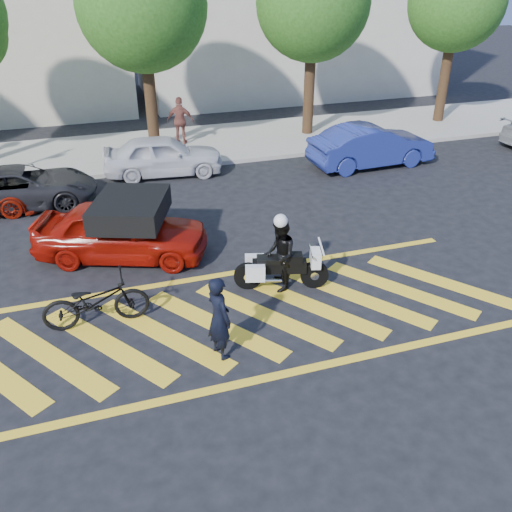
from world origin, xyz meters
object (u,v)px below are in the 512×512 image
object	(u,v)px
bicycle	(96,301)
parked_right	(371,146)
officer_bike	(219,318)
parked_mid_left	(21,187)
officer_moto	(280,255)
police_motorcycle	(280,268)
parked_mid_right	(163,156)
red_convertible	(121,231)

from	to	relation	value
bicycle	parked_right	bearing A→B (deg)	-55.12
officer_bike	parked_mid_left	xyz separation A→B (m)	(-3.92, 8.78, -0.25)
officer_moto	parked_mid_left	bearing A→B (deg)	-123.69
police_motorcycle	parked_right	size ratio (longest dim) A/B	0.47
parked_mid_left	parked_mid_right	size ratio (longest dim) A/B	1.08
police_motorcycle	parked_right	xyz separation A→B (m)	(6.04, 6.86, 0.23)
parked_mid_left	parked_mid_right	bearing A→B (deg)	-71.10
parked_right	red_convertible	bearing A→B (deg)	111.82
police_motorcycle	red_convertible	world-z (taller)	red_convertible
bicycle	police_motorcycle	xyz separation A→B (m)	(4.08, 0.17, -0.04)
officer_bike	parked_mid_right	xyz separation A→B (m)	(0.64, 10.18, -0.17)
parked_mid_right	parked_right	bearing A→B (deg)	-94.32
red_convertible	parked_mid_left	distance (m)	4.96
officer_moto	parked_mid_right	xyz separation A→B (m)	(-1.26, 8.27, -0.17)
parked_mid_left	red_convertible	bearing A→B (deg)	-147.02
red_convertible	parked_right	xyz separation A→B (m)	(9.31, 4.24, 0.02)
parked_mid_left	parked_right	bearing A→B (deg)	-88.18
bicycle	parked_mid_left	distance (m)	7.24
police_motorcycle	parked_mid_right	xyz separation A→B (m)	(-1.28, 8.26, 0.17)
bicycle	officer_bike	bearing A→B (deg)	-128.90
officer_moto	parked_mid_left	xyz separation A→B (m)	(-5.82, 6.87, -0.25)
officer_bike	police_motorcycle	xyz separation A→B (m)	(1.92, 1.92, -0.34)
bicycle	parked_right	xyz separation A→B (m)	(10.12, 7.03, 0.18)
parked_right	parked_mid_right	bearing A→B (deg)	76.50
parked_mid_left	parked_right	size ratio (longest dim) A/B	0.97
red_convertible	parked_right	size ratio (longest dim) A/B	0.94
officer_bike	bicycle	world-z (taller)	officer_bike
police_motorcycle	officer_moto	bearing A→B (deg)	-132.69
bicycle	parked_right	distance (m)	12.32
parked_mid_left	parked_right	distance (m)	11.88
parked_mid_left	parked_right	xyz separation A→B (m)	(11.88, 0.00, 0.14)
officer_bike	parked_mid_left	bearing A→B (deg)	6.23
bicycle	police_motorcycle	size ratio (longest dim) A/B	1.01
officer_moto	red_convertible	world-z (taller)	officer_moto
police_motorcycle	officer_moto	size ratio (longest dim) A/B	1.24
police_motorcycle	officer_bike	bearing A→B (deg)	-119.03
parked_mid_right	parked_right	size ratio (longest dim) A/B	0.90
police_motorcycle	red_convertible	distance (m)	4.19
police_motorcycle	officer_moto	distance (m)	0.34
parked_right	police_motorcycle	bearing A→B (deg)	135.96
red_convertible	parked_mid_left	size ratio (longest dim) A/B	0.97
red_convertible	parked_right	world-z (taller)	parked_right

